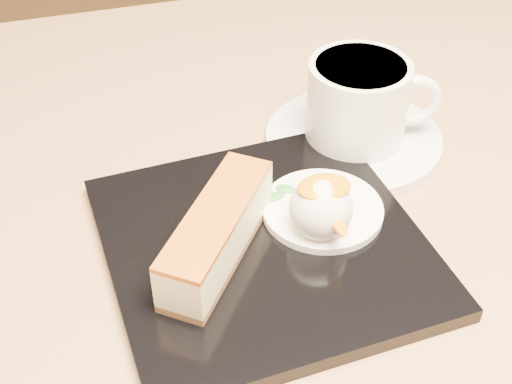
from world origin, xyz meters
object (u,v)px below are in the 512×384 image
object	(u,v)px
dessert_plate	(264,245)
cheesecake	(217,233)
saucer	(353,140)
coffee_cup	(360,100)
table	(258,357)
ice_cream_scoop	(321,209)

from	to	relation	value
dessert_plate	cheesecake	xyz separation A→B (m)	(-0.03, -0.00, 0.03)
cheesecake	saucer	size ratio (longest dim) A/B	0.80
saucer	coffee_cup	bearing A→B (deg)	-15.51
saucer	coffee_cup	xyz separation A→B (m)	(0.00, -0.00, 0.04)
coffee_cup	cheesecake	bearing A→B (deg)	-128.69
cheesecake	table	bearing A→B (deg)	-16.08
table	saucer	world-z (taller)	saucer
ice_cream_scoop	table	bearing A→B (deg)	143.58
table	saucer	distance (m)	0.21
ice_cream_scoop	coffee_cup	xyz separation A→B (m)	(0.07, 0.11, 0.01)
dessert_plate	table	bearing A→B (deg)	83.83
dessert_plate	ice_cream_scoop	bearing A→B (deg)	-7.13
saucer	coffee_cup	distance (m)	0.04
table	ice_cream_scoop	distance (m)	0.20
table	coffee_cup	xyz separation A→B (m)	(0.11, 0.08, 0.20)
table	cheesecake	distance (m)	0.19
cheesecake	saucer	xyz separation A→B (m)	(0.15, 0.11, -0.03)
ice_cream_scoop	saucer	distance (m)	0.13
table	dessert_plate	size ratio (longest dim) A/B	3.64
ice_cream_scoop	saucer	bearing A→B (deg)	56.38
dessert_plate	coffee_cup	world-z (taller)	coffee_cup
dessert_plate	coffee_cup	distance (m)	0.16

